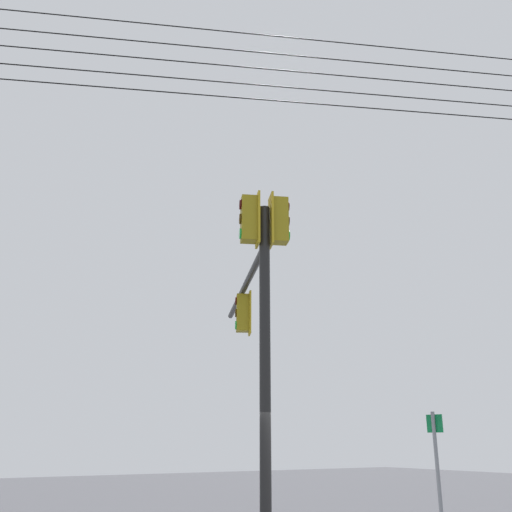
# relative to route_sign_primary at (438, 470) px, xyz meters

# --- Properties ---
(signal_mast_assembly) EXTENTS (3.08, 6.21, 6.59)m
(signal_mast_assembly) POSITION_rel_route_sign_primary_xyz_m (2.70, -1.92, 3.21)
(signal_mast_assembly) COLOR black
(signal_mast_assembly) RESTS_ON ground
(route_sign_primary) EXTENTS (0.12, 0.32, 2.55)m
(route_sign_primary) POSITION_rel_route_sign_primary_xyz_m (0.00, 0.00, 0.00)
(route_sign_primary) COLOR slate
(route_sign_primary) RESTS_ON ground
(overhead_wire_span) EXTENTS (30.38, 12.09, 2.31)m
(overhead_wire_span) POSITION_rel_route_sign_primary_xyz_m (4.52, -1.47, 7.94)
(overhead_wire_span) COLOR black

